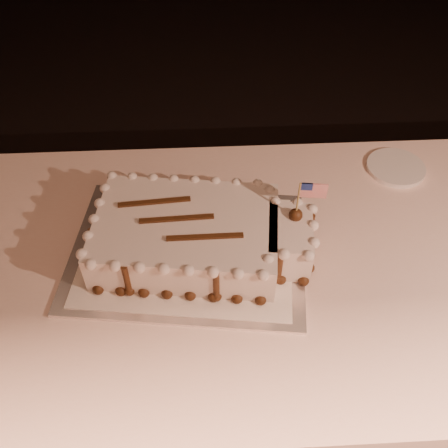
{
  "coord_description": "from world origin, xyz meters",
  "views": [
    {
      "loc": [
        -0.19,
        -0.08,
        1.6
      ],
      "look_at": [
        -0.16,
        0.63,
        0.84
      ],
      "focal_mm": 40.0,
      "sensor_mm": 36.0,
      "label": 1
    }
  ],
  "objects_px": {
    "banquet_table": "(281,344)",
    "sheet_cake": "(199,236)",
    "cake_board": "(188,251)",
    "side_plate": "(396,168)"
  },
  "relations": [
    {
      "from": "banquet_table",
      "to": "sheet_cake",
      "type": "xyz_separation_m",
      "value": [
        -0.21,
        0.03,
        0.43
      ]
    },
    {
      "from": "sheet_cake",
      "to": "cake_board",
      "type": "bearing_deg",
      "value": 172.93
    },
    {
      "from": "banquet_table",
      "to": "side_plate",
      "type": "height_order",
      "value": "side_plate"
    },
    {
      "from": "cake_board",
      "to": "side_plate",
      "type": "relative_size",
      "value": 3.4
    },
    {
      "from": "banquet_table",
      "to": "sheet_cake",
      "type": "distance_m",
      "value": 0.48
    },
    {
      "from": "banquet_table",
      "to": "sheet_cake",
      "type": "height_order",
      "value": "sheet_cake"
    },
    {
      "from": "cake_board",
      "to": "side_plate",
      "type": "bearing_deg",
      "value": 32.48
    },
    {
      "from": "side_plate",
      "to": "banquet_table",
      "type": "bearing_deg",
      "value": -137.24
    },
    {
      "from": "banquet_table",
      "to": "cake_board",
      "type": "distance_m",
      "value": 0.45
    },
    {
      "from": "side_plate",
      "to": "cake_board",
      "type": "bearing_deg",
      "value": -155.0
    }
  ]
}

